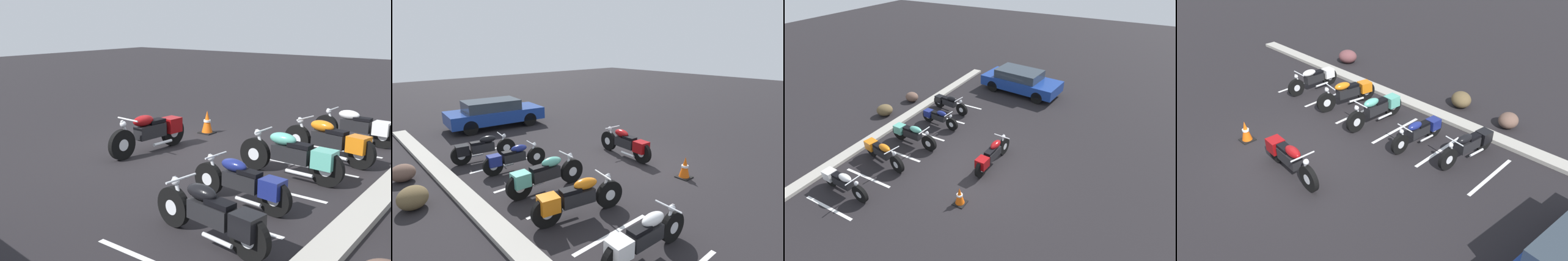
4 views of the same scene
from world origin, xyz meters
TOP-DOWN VIEW (x-y plane):
  - ground at (0.00, 0.00)m, footprint 60.00×60.00m
  - motorcycle_maroon_featured at (0.47, -0.29)m, footprint 2.37×0.67m
  - parked_bike_0 at (-3.22, 3.46)m, footprint 0.61×2.16m
  - parked_bike_1 at (-1.34, 3.50)m, footprint 0.80×2.28m
  - parked_bike_2 at (0.21, 3.32)m, footprint 0.65×2.31m
  - parked_bike_3 at (2.01, 3.26)m, footprint 0.58×2.02m
  - parked_bike_4 at (3.46, 3.64)m, footprint 0.67×2.13m
  - concrete_curb at (0.00, 5.05)m, footprint 18.00×0.50m
  - landscape_rock_0 at (1.55, 6.13)m, footprint 1.02×1.00m
  - landscape_rock_1 at (-4.42, 6.19)m, footprint 1.05×1.02m
  - landscape_rock_2 at (3.42, 5.98)m, footprint 0.68×0.74m
  - traffic_cone at (-1.79, -0.28)m, footprint 0.40×0.40m
  - stall_line_0 at (-4.00, 3.31)m, footprint 0.10×2.10m
  - stall_line_1 at (-2.33, 3.31)m, footprint 0.10×2.10m
  - stall_line_2 at (-0.65, 3.31)m, footprint 0.10×2.10m
  - stall_line_3 at (1.02, 3.31)m, footprint 0.10×2.10m
  - stall_line_4 at (2.70, 3.31)m, footprint 0.10×2.10m
  - stall_line_5 at (4.37, 3.31)m, footprint 0.10×2.10m

SIDE VIEW (x-z plane):
  - ground at x=0.00m, z-range 0.00..0.00m
  - stall_line_0 at x=-4.00m, z-range 0.00..0.00m
  - stall_line_1 at x=-2.33m, z-range 0.00..0.00m
  - stall_line_2 at x=-0.65m, z-range 0.00..0.00m
  - stall_line_3 at x=1.02m, z-range 0.00..0.00m
  - stall_line_4 at x=2.70m, z-range 0.00..0.00m
  - stall_line_5 at x=4.37m, z-range 0.00..0.00m
  - concrete_curb at x=0.00m, z-range 0.00..0.12m
  - landscape_rock_2 at x=3.42m, z-range 0.00..0.50m
  - landscape_rock_0 at x=1.55m, z-range 0.00..0.55m
  - landscape_rock_1 at x=-4.42m, z-range 0.00..0.58m
  - traffic_cone at x=-1.79m, z-range -0.02..0.63m
  - parked_bike_3 at x=2.01m, z-range 0.03..0.82m
  - parked_bike_4 at x=3.46m, z-range 0.03..0.87m
  - parked_bike_0 at x=-3.22m, z-range 0.03..0.88m
  - parked_bike_1 at x=-1.34m, z-range 0.03..0.93m
  - parked_bike_2 at x=0.21m, z-range 0.03..0.94m
  - motorcycle_maroon_featured at x=0.47m, z-range 0.03..0.96m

